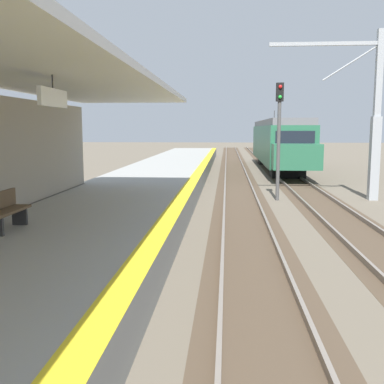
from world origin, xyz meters
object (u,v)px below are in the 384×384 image
at_px(approaching_train, 279,142).
at_px(platform_bench, 4,210).
at_px(catenary_pylon_far_side, 369,120).
at_px(rail_signal_post, 279,129).

distance_m(approaching_train, platform_bench, 28.10).
height_order(approaching_train, catenary_pylon_far_side, catenary_pylon_far_side).
relative_size(approaching_train, rail_signal_post, 3.77).
bearing_deg(platform_bench, catenary_pylon_far_side, 44.65).
distance_m(approaching_train, catenary_pylon_far_side, 15.57).
relative_size(rail_signal_post, catenary_pylon_far_side, 0.69).
relative_size(approaching_train, catenary_pylon_far_side, 2.61).
relative_size(rail_signal_post, platform_bench, 3.25).
bearing_deg(platform_bench, approaching_train, 71.09).
xyz_separation_m(approaching_train, rail_signal_post, (-1.75, -15.78, 1.02)).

